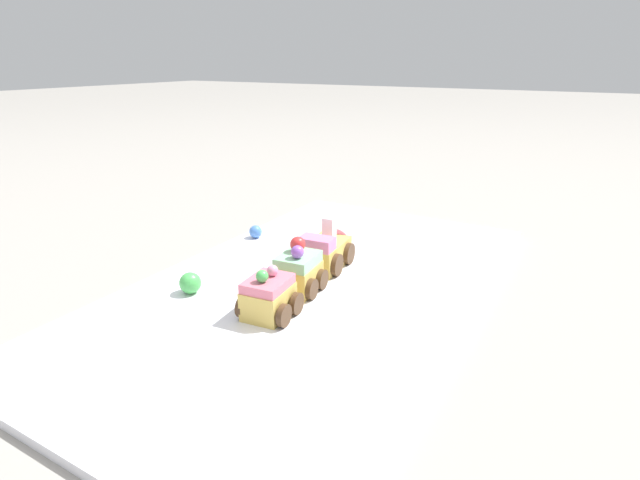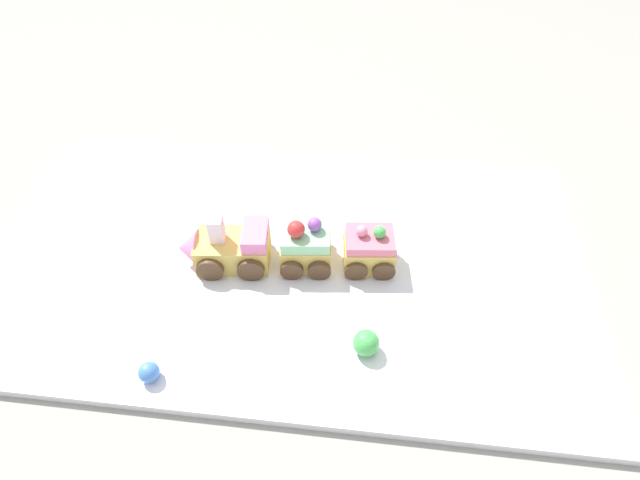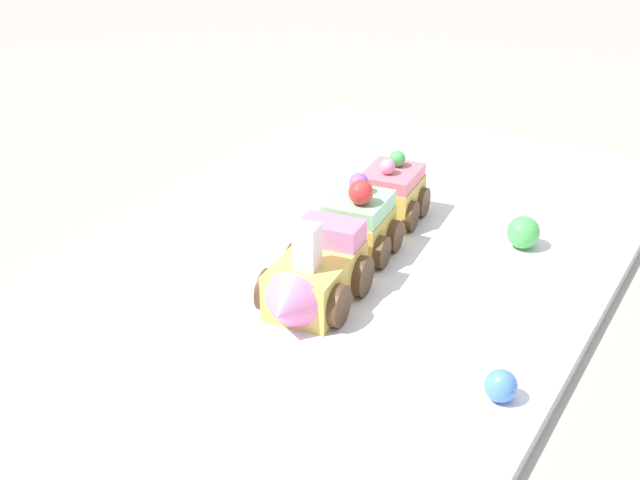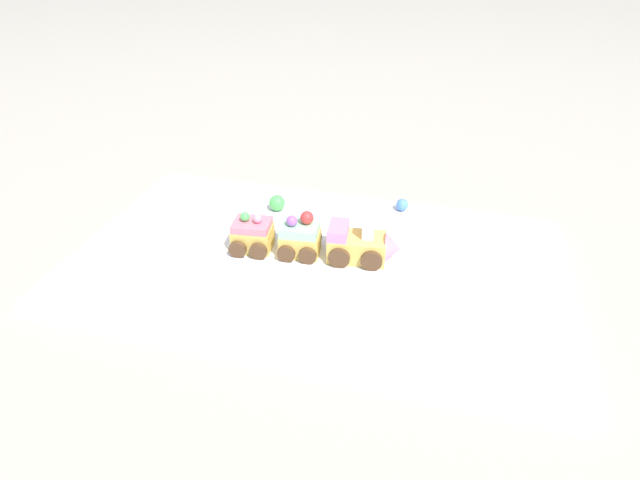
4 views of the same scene
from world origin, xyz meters
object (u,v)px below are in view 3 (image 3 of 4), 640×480
Objects in this scene: cake_car_strawberry at (389,194)px; gumball_blue at (501,386)px; gumball_green at (523,232)px; cake_train_locomotive at (312,280)px; cake_car_mint at (359,225)px.

cake_car_strawberry reaches higher than gumball_blue.
gumball_blue is 0.23m from gumball_green.
gumball_green reaches higher than gumball_blue.
gumball_blue is (0.22, 0.19, -0.01)m from cake_car_strawberry.
gumball_green is at bearing 142.16° from cake_train_locomotive.
cake_car_mint is 0.15m from gumball_green.
cake_train_locomotive reaches higher than gumball_green.
cake_car_mint is (-0.10, -0.01, 0.00)m from cake_train_locomotive.
cake_car_mint reaches higher than gumball_blue.
cake_car_mint is at bearing 0.17° from cake_car_strawberry.
cake_train_locomotive is 5.23× the size of gumball_blue.
gumball_green is at bearing 85.29° from cake_car_strawberry.
gumball_green is (-0.22, -0.06, 0.00)m from gumball_blue.
cake_car_strawberry is (-0.08, -0.01, -0.00)m from cake_car_mint.
gumball_blue is (0.14, 0.18, -0.02)m from cake_car_mint.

